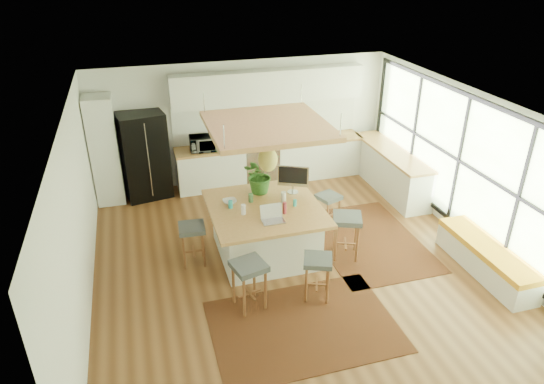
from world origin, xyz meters
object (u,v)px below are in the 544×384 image
object	(u,v)px
fridge	(144,155)
island	(265,230)
stool_right_front	(346,238)
island_plant	(260,178)
stool_left_side	(193,245)
microwave	(203,142)
stool_right_back	(328,209)
stool_near_left	(249,287)
stool_near_right	(317,277)
monitor	(293,179)
laptop	(273,215)

from	to	relation	value
fridge	island	distance (m)	3.43
stool_right_front	island_plant	size ratio (longest dim) A/B	1.18
stool_left_side	microwave	size ratio (longest dim) A/B	1.25
stool_right_front	stool_right_back	distance (m)	1.04
fridge	stool_near_left	distance (m)	4.38
stool_near_right	monitor	bearing A→B (deg)	84.23
monitor	microwave	distance (m)	2.71
stool_near_left	island_plant	distance (m)	2.15
fridge	stool_right_back	bearing A→B (deg)	-45.78
stool_near_right	stool_right_back	size ratio (longest dim) A/B	1.06
stool_near_left	laptop	distance (m)	1.20
stool_near_right	microwave	xyz separation A→B (m)	(-1.02, 4.16, 0.76)
stool_near_left	island_plant	world-z (taller)	island_plant
stool_near_left	microwave	world-z (taller)	microwave
island	stool_near_left	size ratio (longest dim) A/B	2.39
monitor	stool_right_back	bearing A→B (deg)	40.69
laptop	stool_near_left	bearing A→B (deg)	-126.61
island	stool_right_front	world-z (taller)	island
stool_near_left	monitor	distance (m)	2.22
stool_near_left	stool_left_side	world-z (taller)	stool_near_left
microwave	island_plant	world-z (taller)	island_plant
stool_right_front	monitor	distance (m)	1.37
island	stool_left_side	world-z (taller)	island
fridge	laptop	world-z (taller)	fridge
stool_left_side	monitor	size ratio (longest dim) A/B	1.29
stool_right_back	stool_left_side	size ratio (longest dim) A/B	0.92
stool_right_front	monitor	xyz separation A→B (m)	(-0.69, 0.83, 0.83)
stool_right_front	island_plant	bearing A→B (deg)	140.27
island_plant	stool_left_side	bearing A→B (deg)	-159.39
stool_near_left	stool_left_side	distance (m)	1.51
stool_near_left	stool_right_back	size ratio (longest dim) A/B	1.17
monitor	microwave	xyz separation A→B (m)	(-1.19, 2.44, -0.07)
island	microwave	world-z (taller)	microwave
stool_left_side	monitor	xyz separation A→B (m)	(1.85, 0.29, 0.83)
island	stool_near_right	world-z (taller)	island
stool_near_left	monitor	world-z (taller)	monitor
stool_near_left	stool_right_front	bearing A→B (deg)	23.57
monitor	island_plant	size ratio (longest dim) A/B	0.83
fridge	stool_near_right	xyz separation A→B (m)	(2.25, -4.23, -0.57)
fridge	stool_near_right	distance (m)	4.82
monitor	island_plant	bearing A→B (deg)	-174.17
stool_right_back	monitor	distance (m)	1.16
fridge	island	bearing A→B (deg)	-67.91
stool_right_back	island_plant	world-z (taller)	island_plant
stool_near_right	laptop	distance (m)	1.18
stool_right_back	island_plant	bearing A→B (deg)	-179.53
stool_near_left	monitor	size ratio (longest dim) A/B	1.39
fridge	island_plant	distance (m)	2.99
fridge	microwave	xyz separation A→B (m)	(1.24, -0.07, 0.19)
island	stool_near_right	distance (m)	1.43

